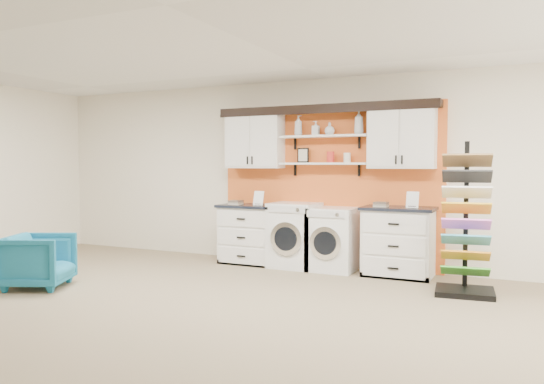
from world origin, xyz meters
The scene contains 22 objects.
floor centered at (0.00, 0.00, 0.00)m, with size 10.00×10.00×0.00m, color gray.
ceiling centered at (0.00, 0.00, 2.80)m, with size 10.00×10.00×0.00m, color white.
wall_back centered at (0.00, 4.00, 1.40)m, with size 10.00×10.00×0.00m, color silver.
accent_panel centered at (0.00, 3.96, 1.20)m, with size 3.40×0.07×2.40m, color orange.
upper_cabinet_left centered at (-1.13, 3.79, 1.88)m, with size 0.90×0.35×0.84m.
upper_cabinet_right centered at (1.13, 3.79, 1.88)m, with size 0.90×0.35×0.84m.
shelf_lower centered at (0.00, 3.80, 1.53)m, with size 1.32×0.28×0.03m, color white.
shelf_upper centered at (0.00, 3.80, 1.93)m, with size 1.32×0.28×0.03m, color white.
crown_molding centered at (0.00, 3.81, 2.33)m, with size 3.30×0.41×0.13m.
picture_frame centered at (-0.35, 3.85, 1.66)m, with size 0.18×0.02×0.22m.
canister_red centered at (0.10, 3.80, 1.62)m, with size 0.11×0.11×0.16m, color red.
canister_cream centered at (0.35, 3.80, 1.61)m, with size 0.10×0.10×0.14m, color silver.
base_cabinet_left centered at (-1.13, 3.64, 0.45)m, with size 0.92×0.66×0.90m.
base_cabinet_right centered at (1.13, 3.64, 0.47)m, with size 0.96×0.66×0.94m.
washer centered at (-0.39, 3.64, 0.48)m, with size 0.68×0.71×0.95m.
dryer centered at (0.20, 3.64, 0.45)m, with size 0.65×0.71×0.90m.
sample_rack centered at (2.05, 2.97, 0.56)m, with size 0.70×0.61×1.79m.
armchair centered at (-2.74, 1.08, 0.33)m, with size 0.71×0.73×0.66m, color #15698E.
soap_bottle_a centered at (-0.41, 3.80, 2.10)m, with size 0.12×0.12×0.30m, color silver.
soap_bottle_b centered at (-0.13, 3.80, 2.05)m, with size 0.09×0.10×0.21m, color silver.
soap_bottle_c centered at (0.08, 3.80, 2.04)m, with size 0.14×0.14×0.18m, color silver.
soap_bottle_d centered at (0.52, 3.80, 2.12)m, with size 0.13×0.13×0.34m, color silver.
Camera 1 is at (2.63, -3.55, 1.52)m, focal length 35.00 mm.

